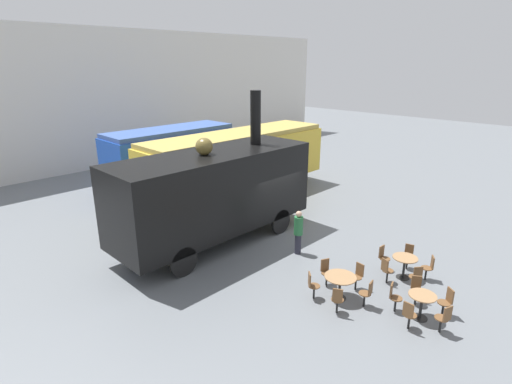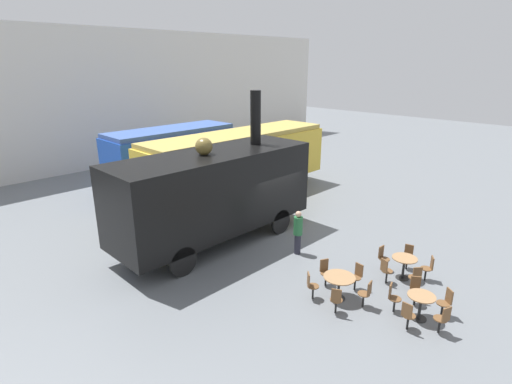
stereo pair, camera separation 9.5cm
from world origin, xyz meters
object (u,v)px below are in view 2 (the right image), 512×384
Objects in this scene: steam_locomotive at (214,190)px; visitor_person at (298,231)px; cafe_chair_0 at (383,256)px; streamlined_locomotive at (181,150)px; cafe_table_mid at (339,281)px; cafe_table_far at (421,301)px; passenger_coach_vintage at (238,159)px; cafe_table_near at (404,263)px.

steam_locomotive is 4.83× the size of visitor_person.
cafe_chair_0 is at bearing -65.81° from steam_locomotive.
steam_locomotive is 9.43× the size of cafe_chair_0.
streamlined_locomotive reaches higher than cafe_chair_0.
visitor_person is (1.46, 2.79, 0.31)m from cafe_table_mid.
cafe_table_far is at bearing -71.22° from cafe_table_mid.
cafe_table_mid is 2.57m from cafe_chair_0.
cafe_table_mid is (-4.41, -9.22, -1.47)m from passenger_coach_vintage.
steam_locomotive is (-4.46, -3.48, 0.10)m from passenger_coach_vintage.
cafe_chair_0 is at bearing -68.90° from visitor_person.
streamlined_locomotive is 8.42m from steam_locomotive.
cafe_table_mid is (0.05, -5.75, -1.57)m from steam_locomotive.
visitor_person reaches higher than cafe_table_far.
cafe_table_near is at bearing -68.63° from steam_locomotive.
cafe_table_mid is (-2.53, 0.85, 0.03)m from cafe_table_near.
streamlined_locomotive reaches higher than cafe_table_far.
streamlined_locomotive is at bearing 85.30° from cafe_table_near.
streamlined_locomotive is 10.35× the size of cafe_chair_0.
cafe_table_far reaches higher than cafe_table_mid.
cafe_table_mid is at bearing 161.42° from cafe_table_near.
passenger_coach_vintage is (0.72, -4.07, 0.06)m from streamlined_locomotive.
cafe_table_far is (0.74, -2.18, -0.05)m from cafe_table_mid.
cafe_table_near is at bearing -100.57° from passenger_coach_vintage.
passenger_coach_vintage is at bearing 65.33° from visitor_person.
cafe_chair_0 is (1.82, 2.11, -0.05)m from cafe_table_far.
cafe_table_far is 5.04m from visitor_person.
steam_locomotive is 7.26m from cafe_table_near.
cafe_chair_0 is 3.10m from visitor_person.
visitor_person is at bearing -102.02° from streamlined_locomotive.
streamlined_locomotive is at bearing 177.71° from cafe_chair_0.
cafe_table_far is (-3.67, -11.41, -1.51)m from passenger_coach_vintage.
cafe_table_near is (-1.16, -14.14, -1.43)m from streamlined_locomotive.
steam_locomotive is 6.60m from cafe_chair_0.
cafe_table_near is 1.07× the size of cafe_table_far.
cafe_table_near is (2.58, -6.60, -1.59)m from steam_locomotive.
steam_locomotive reaches higher than cafe_table_far.
cafe_table_far is (-1.79, -1.33, -0.02)m from cafe_table_near.
passenger_coach_vintage is 11.17× the size of cafe_table_mid.
cafe_table_mid is (-3.69, -13.29, -1.41)m from streamlined_locomotive.
streamlined_locomotive is at bearing 79.21° from cafe_table_far.
steam_locomotive is at bearing -153.28° from cafe_chair_0.
streamlined_locomotive is at bearing 77.98° from visitor_person.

